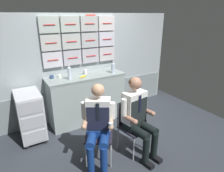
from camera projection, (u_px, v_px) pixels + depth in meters
name	position (u px, v px, depth m)	size (l,w,h in m)	color
ground	(121.00, 145.00, 3.37)	(4.80, 4.80, 0.04)	#2E3239
galley_bulkhead	(86.00, 66.00, 4.08)	(4.20, 0.14, 2.15)	#A1AAB0
galley_counter	(87.00, 98.00, 4.01)	(1.56, 0.53, 0.98)	#96A3A0
service_trolley	(30.00, 115.00, 3.38)	(0.40, 0.65, 0.88)	black
folding_chair_left	(99.00, 127.00, 2.95)	(0.55, 0.55, 0.83)	#A8AAAF
crew_member_left	(98.00, 123.00, 2.74)	(0.59, 0.67, 1.23)	black
folding_chair_right	(130.00, 121.00, 3.13)	(0.45, 0.46, 0.83)	#A8AAAF
crew_member_right	(138.00, 114.00, 2.95)	(0.51, 0.66, 1.26)	black
water_bottle_clear	(113.00, 68.00, 3.98)	(0.08, 0.08, 0.23)	silver
water_bottle_blue_cap	(69.00, 73.00, 3.57)	(0.07, 0.07, 0.26)	silver
coffee_cup_spare	(59.00, 76.00, 3.70)	(0.07, 0.07, 0.06)	white
paper_cup_tan	(85.00, 72.00, 3.92)	(0.07, 0.07, 0.09)	white
espresso_cup_small	(52.00, 77.00, 3.65)	(0.08, 0.08, 0.06)	navy
coffee_cup_white	(70.00, 75.00, 3.77)	(0.06, 0.06, 0.06)	white
snack_banana	(83.00, 76.00, 3.71)	(0.17, 0.10, 0.04)	yellow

